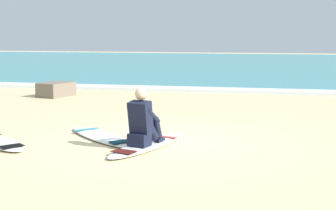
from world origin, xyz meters
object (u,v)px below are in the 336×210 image
shoreline_rock (56,89)px  surfer_seated (143,123)px  surfboard_spare_far (102,137)px  surfboard_main (147,145)px

shoreline_rock → surfer_seated: bearing=-54.4°
surfboard_spare_far → shoreline_rock: 6.51m
surfboard_spare_far → shoreline_rock: size_ratio=1.98×
surfer_seated → surfboard_spare_far: surfer_seated is taller
surfer_seated → shoreline_rock: (-4.39, 6.13, -0.23)m
surfer_seated → shoreline_rock: 7.55m
surfer_seated → surfboard_spare_far: (-0.94, 0.62, -0.40)m
surfboard_main → surfboard_spare_far: 1.10m
surfboard_main → surfboard_spare_far: size_ratio=1.13×
surfboard_main → surfboard_spare_far: (-0.98, 0.51, -0.00)m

